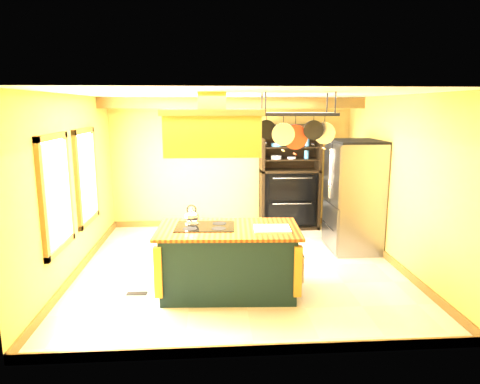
{
  "coord_description": "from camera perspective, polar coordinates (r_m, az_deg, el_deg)",
  "views": [
    {
      "loc": [
        -0.43,
        -6.46,
        2.51
      ],
      "look_at": [
        0.03,
        0.3,
        1.17
      ],
      "focal_mm": 32.0,
      "sensor_mm": 36.0,
      "label": 1
    }
  ],
  "objects": [
    {
      "name": "floor",
      "position": [
        6.94,
        -0.08,
        -9.96
      ],
      "size": [
        5.0,
        5.0,
        0.0
      ],
      "primitive_type": "plane",
      "color": "beige",
      "rests_on": "ground"
    },
    {
      "name": "window_near",
      "position": [
        6.11,
        -23.26,
        -0.16
      ],
      "size": [
        0.06,
        1.06,
        1.56
      ],
      "color": "brown",
      "rests_on": "wall_left"
    },
    {
      "name": "wall_front",
      "position": [
        4.15,
        2.25,
        -5.04
      ],
      "size": [
        5.0,
        0.02,
        2.7
      ],
      "primitive_type": "cube",
      "color": "gold",
      "rests_on": "floor"
    },
    {
      "name": "hutch",
      "position": [
        9.03,
        6.56,
        0.55
      ],
      "size": [
        1.22,
        0.56,
        2.17
      ],
      "color": "black",
      "rests_on": "floor"
    },
    {
      "name": "pot_rack",
      "position": [
        5.67,
        7.64,
        9.18
      ],
      "size": [
        1.05,
        0.49,
        0.74
      ],
      "color": "black",
      "rests_on": "ceiling"
    },
    {
      "name": "wall_left",
      "position": [
        6.88,
        -21.34,
        0.74
      ],
      "size": [
        0.02,
        5.0,
        2.7
      ],
      "primitive_type": "cube",
      "color": "gold",
      "rests_on": "floor"
    },
    {
      "name": "window_far",
      "position": [
        7.43,
        -19.76,
        1.97
      ],
      "size": [
        0.06,
        1.06,
        1.56
      ],
      "color": "brown",
      "rests_on": "wall_left"
    },
    {
      "name": "ceiling",
      "position": [
        6.48,
        -0.08,
        12.91
      ],
      "size": [
        5.0,
        5.0,
        0.0
      ],
      "primitive_type": "plane",
      "rotation": [
        3.14,
        0.0,
        0.0
      ],
      "color": "white",
      "rests_on": "wall_back"
    },
    {
      "name": "wall_right",
      "position": [
        7.19,
        20.23,
        1.24
      ],
      "size": [
        0.02,
        5.0,
        2.7
      ],
      "primitive_type": "cube",
      "color": "gold",
      "rests_on": "floor"
    },
    {
      "name": "ceiling_beam",
      "position": [
        8.17,
        -0.9,
        11.79
      ],
      "size": [
        5.0,
        0.15,
        0.2
      ],
      "primitive_type": "cube",
      "color": "brown",
      "rests_on": "ceiling"
    },
    {
      "name": "wall_back",
      "position": [
        9.04,
        -1.15,
        3.86
      ],
      "size": [
        5.0,
        0.02,
        2.7
      ],
      "primitive_type": "cube",
      "color": "gold",
      "rests_on": "floor"
    },
    {
      "name": "refrigerator",
      "position": [
        7.8,
        14.87,
        -0.81
      ],
      "size": [
        0.83,
        0.98,
        1.92
      ],
      "color": "gray",
      "rests_on": "floor"
    },
    {
      "name": "kitchen_island",
      "position": [
        5.91,
        -1.56,
        -8.99
      ],
      "size": [
        1.95,
        1.15,
        1.11
      ],
      "rotation": [
        0.0,
        0.0,
        -0.05
      ],
      "color": "black",
      "rests_on": "floor"
    },
    {
      "name": "floor_register",
      "position": [
        6.18,
        -13.59,
        -13.01
      ],
      "size": [
        0.29,
        0.13,
        0.01
      ],
      "primitive_type": "cube",
      "rotation": [
        0.0,
        0.0,
        -0.05
      ],
      "color": "black",
      "rests_on": "floor"
    },
    {
      "name": "range_hood",
      "position": [
        5.55,
        -3.73,
        8.26
      ],
      "size": [
        1.28,
        0.72,
        0.8
      ],
      "color": "gold",
      "rests_on": "ceiling"
    }
  ]
}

